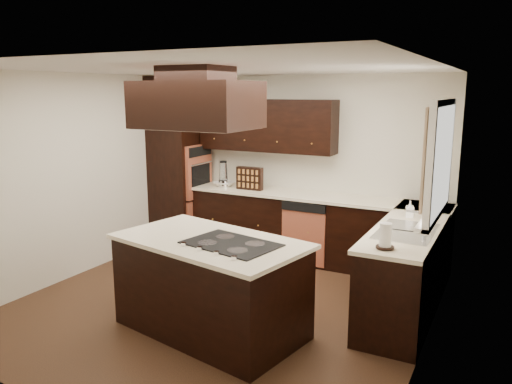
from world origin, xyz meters
TOP-DOWN VIEW (x-y plane):
  - floor at (0.00, 0.00)m, footprint 4.20×4.20m
  - ceiling at (0.00, 0.00)m, footprint 4.20×4.20m
  - wall_back at (0.00, 2.11)m, footprint 4.20×0.02m
  - wall_front at (0.00, -2.11)m, footprint 4.20×0.02m
  - wall_left at (-2.11, 0.00)m, footprint 0.02×4.20m
  - wall_right at (2.11, 0.00)m, footprint 0.02×4.20m
  - oven_column at (-1.78, 1.71)m, footprint 0.65×0.75m
  - wall_oven_face at (-1.43, 1.71)m, footprint 0.05×0.62m
  - base_cabinets_back at (0.03, 1.80)m, footprint 2.93×0.60m
  - base_cabinets_right at (1.80, 0.90)m, footprint 0.60×2.40m
  - countertop_back at (0.03, 1.79)m, footprint 2.93×0.63m
  - countertop_right at (1.79, 0.90)m, footprint 0.63×2.40m
  - upper_cabinets at (-0.43, 1.93)m, footprint 2.00×0.34m
  - dishwasher_front at (0.33, 1.50)m, footprint 0.60×0.05m
  - window_frame at (2.07, 0.55)m, footprint 0.06×1.32m
  - window_pane at (2.10, 0.55)m, footprint 0.00×1.20m
  - curtain_left at (2.01, 0.13)m, footprint 0.02×0.34m
  - curtain_right at (2.01, 0.97)m, footprint 0.02×0.34m
  - sink_rim at (1.80, 0.55)m, footprint 0.52×0.84m
  - island at (0.22, -0.57)m, footprint 1.89×1.26m
  - island_top at (0.22, -0.57)m, footprint 1.96×1.34m
  - cooktop at (0.48, -0.62)m, footprint 0.91×0.70m
  - range_hood at (0.10, -0.55)m, footprint 1.05×0.72m
  - hood_duct at (0.10, -0.55)m, footprint 0.55×0.50m
  - blender_base at (-1.00, 1.69)m, footprint 0.15×0.15m
  - blender_pitcher at (-1.00, 1.69)m, footprint 0.13×0.13m
  - spice_rack at (-0.58, 1.72)m, footprint 0.38×0.11m
  - mixing_bowl at (-1.03, 1.76)m, footprint 0.34×0.34m
  - soap_bottle at (1.72, 1.14)m, footprint 0.10×0.10m
  - paper_towel at (1.74, -0.10)m, footprint 0.13×0.13m

SIDE VIEW (x-z plane):
  - floor at x=0.00m, z-range -0.02..0.00m
  - dishwasher_front at x=0.33m, z-range 0.04..0.76m
  - base_cabinets_back at x=0.03m, z-range 0.00..0.88m
  - base_cabinets_right at x=1.80m, z-range 0.00..0.88m
  - island at x=0.22m, z-range 0.00..0.88m
  - countertop_back at x=0.03m, z-range 0.88..0.92m
  - countertop_right at x=1.79m, z-range 0.88..0.92m
  - island_top at x=0.22m, z-range 0.88..0.92m
  - sink_rim at x=1.80m, z-range 0.92..0.93m
  - cooktop at x=0.48m, z-range 0.92..0.93m
  - mixing_bowl at x=-1.03m, z-range 0.92..0.99m
  - blender_base at x=-1.00m, z-range 0.92..1.02m
  - soap_bottle at x=1.72m, z-range 0.92..1.10m
  - paper_towel at x=1.74m, z-range 0.92..1.15m
  - oven_column at x=-1.78m, z-range 0.00..2.12m
  - spice_rack at x=-0.58m, z-range 0.92..1.24m
  - wall_oven_face at x=-1.43m, z-range 0.73..1.51m
  - blender_pitcher at x=-1.00m, z-range 1.02..1.28m
  - wall_back at x=0.00m, z-range 0.00..2.50m
  - wall_front at x=0.00m, z-range 0.00..2.50m
  - wall_left at x=-2.11m, z-range 0.00..2.50m
  - wall_right at x=2.11m, z-range 0.00..2.50m
  - window_frame at x=2.07m, z-range 1.09..2.21m
  - window_pane at x=2.10m, z-range 1.15..2.15m
  - curtain_left at x=2.01m, z-range 1.25..2.15m
  - curtain_right at x=2.01m, z-range 1.25..2.15m
  - upper_cabinets at x=-0.43m, z-range 1.45..2.17m
  - range_hood at x=0.10m, z-range 1.95..2.37m
  - hood_duct at x=0.10m, z-range 2.37..2.50m
  - ceiling at x=0.00m, z-range 2.50..2.52m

